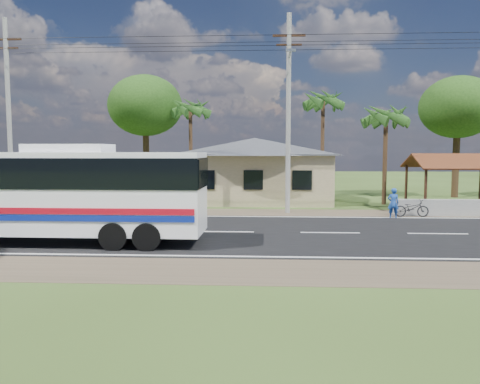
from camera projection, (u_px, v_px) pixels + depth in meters
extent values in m
plane|color=#2F4418|center=(225.00, 232.00, 20.16)|extent=(120.00, 120.00, 0.00)
cube|color=black|center=(225.00, 232.00, 20.16)|extent=(120.00, 10.00, 0.02)
cube|color=brown|center=(235.00, 212.00, 26.62)|extent=(120.00, 3.00, 0.01)
cube|color=brown|center=(206.00, 271.00, 13.69)|extent=(120.00, 3.00, 0.01)
cube|color=silver|center=(232.00, 216.00, 24.83)|extent=(120.00, 0.15, 0.01)
cube|color=silver|center=(213.00, 256.00, 15.48)|extent=(120.00, 0.15, 0.01)
cube|color=silver|center=(225.00, 232.00, 20.15)|extent=(120.00, 0.15, 0.01)
cube|color=tan|center=(255.00, 178.00, 32.89)|extent=(10.00, 8.00, 3.20)
cube|color=#4C4F54|center=(255.00, 154.00, 32.75)|extent=(10.60, 8.60, 0.10)
pyramid|color=#4C4F54|center=(255.00, 138.00, 32.65)|extent=(12.40, 10.00, 1.20)
cube|color=black|center=(205.00, 180.00, 29.04)|extent=(1.20, 0.08, 1.20)
cube|color=black|center=(253.00, 180.00, 28.89)|extent=(1.20, 0.08, 1.20)
cube|color=black|center=(302.00, 180.00, 28.73)|extent=(1.20, 0.08, 1.20)
cylinder|color=#352013|center=(426.00, 190.00, 26.14)|extent=(0.16, 0.16, 2.60)
cylinder|color=#352013|center=(406.00, 185.00, 29.72)|extent=(0.16, 0.16, 2.60)
cylinder|color=#352013|center=(480.00, 186.00, 29.48)|extent=(0.16, 0.16, 2.60)
cube|color=brown|center=(463.00, 161.00, 26.57)|extent=(5.20, 2.28, 0.90)
cube|color=brown|center=(448.00, 161.00, 28.76)|extent=(5.20, 2.28, 0.90)
cube|color=#352013|center=(456.00, 155.00, 27.63)|extent=(5.20, 0.12, 0.12)
cube|color=#9E9E99|center=(457.00, 208.00, 25.05)|extent=(7.00, 0.30, 0.90)
cylinder|color=#9E9E99|center=(9.00, 116.00, 26.83)|extent=(0.26, 0.26, 11.00)
cube|color=#352013|center=(6.00, 39.00, 26.45)|extent=(1.80, 0.12, 0.12)
cube|color=#352013|center=(6.00, 48.00, 26.49)|extent=(1.40, 0.10, 0.10)
cylinder|color=#9E9E99|center=(288.00, 115.00, 25.98)|extent=(0.26, 0.26, 11.00)
cube|color=#352013|center=(289.00, 35.00, 25.60)|extent=(1.80, 0.12, 0.12)
cube|color=#352013|center=(289.00, 45.00, 25.64)|extent=(1.40, 0.10, 0.10)
cylinder|color=gray|center=(290.00, 54.00, 24.71)|extent=(0.08, 2.00, 0.08)
cube|color=gray|center=(291.00, 50.00, 23.71)|extent=(0.50, 0.18, 0.12)
cylinder|color=black|center=(145.00, 41.00, 26.04)|extent=(16.00, 0.02, 0.02)
cylinder|color=black|center=(428.00, 37.00, 25.22)|extent=(15.00, 0.02, 0.02)
cylinder|color=#47301E|center=(385.00, 158.00, 30.33)|extent=(0.28, 0.28, 6.00)
cylinder|color=#47301E|center=(322.00, 147.00, 34.92)|extent=(0.28, 0.28, 7.50)
cylinder|color=#47301E|center=(191.00, 151.00, 35.97)|extent=(0.28, 0.28, 7.00)
cylinder|color=#47301E|center=(146.00, 157.00, 38.22)|extent=(0.50, 0.50, 5.95)
ellipsoid|color=#193C10|center=(145.00, 106.00, 37.85)|extent=(6.00, 6.00, 4.92)
cylinder|color=#47301E|center=(456.00, 160.00, 34.98)|extent=(0.50, 0.50, 5.60)
ellipsoid|color=#193C10|center=(458.00, 107.00, 34.63)|extent=(5.60, 5.60, 4.59)
cube|color=white|center=(45.00, 192.00, 17.62)|extent=(12.01, 2.60, 3.00)
cube|color=black|center=(44.00, 172.00, 17.55)|extent=(12.07, 2.66, 1.10)
cube|color=#A60A1A|center=(28.00, 211.00, 16.41)|extent=(11.79, 0.14, 0.22)
cube|color=navy|center=(28.00, 218.00, 16.43)|extent=(11.79, 0.14, 0.22)
cube|color=white|center=(69.00, 148.00, 17.41)|extent=(3.01, 1.62, 0.30)
cylinder|color=black|center=(114.00, 236.00, 16.42)|extent=(1.00, 0.36, 1.00)
cylinder|color=black|center=(133.00, 226.00, 18.71)|extent=(1.00, 0.36, 1.00)
cylinder|color=black|center=(147.00, 237.00, 16.35)|extent=(1.00, 0.36, 1.00)
cylinder|color=black|center=(162.00, 226.00, 18.63)|extent=(1.00, 0.36, 1.00)
imported|color=black|center=(412.00, 208.00, 24.78)|extent=(1.78, 0.64, 0.93)
imported|color=#1C469C|center=(393.00, 203.00, 24.26)|extent=(0.62, 0.44, 1.58)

